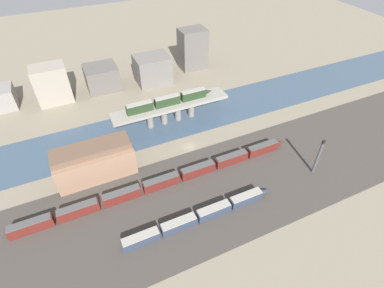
# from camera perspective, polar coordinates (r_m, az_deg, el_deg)

# --- Properties ---
(ground_plane) EXTENTS (400.00, 400.00, 0.00)m
(ground_plane) POSITION_cam_1_polar(r_m,az_deg,el_deg) (117.09, -0.56, -0.47)
(ground_plane) COLOR gray
(railbed_yard) EXTENTS (280.00, 42.00, 0.01)m
(railbed_yard) POSITION_cam_1_polar(r_m,az_deg,el_deg) (102.17, 5.06, -8.59)
(railbed_yard) COLOR #423D38
(railbed_yard) RESTS_ON ground
(river_water) EXTENTS (320.00, 25.15, 0.01)m
(river_water) POSITION_cam_1_polar(r_m,az_deg,el_deg) (130.44, -3.93, 4.42)
(river_water) COLOR #3D5166
(river_water) RESTS_ON ground
(bridge) EXTENTS (50.14, 8.44, 8.63)m
(bridge) POSITION_cam_1_polar(r_m,az_deg,el_deg) (126.54, -4.07, 6.88)
(bridge) COLOR gray
(bridge) RESTS_ON ground
(train_on_bridge) EXTENTS (38.00, 2.60, 4.03)m
(train_on_bridge) POSITION_cam_1_polar(r_m,az_deg,el_deg) (124.36, -4.26, 8.31)
(train_on_bridge) COLOR #23381E
(train_on_bridge) RESTS_ON bridge
(train_yard_near) EXTENTS (49.83, 2.89, 3.41)m
(train_yard_near) POSITION_cam_1_polar(r_m,az_deg,el_deg) (93.21, 1.70, -13.52)
(train_yard_near) COLOR #2D384C
(train_yard_near) RESTS_ON ground
(train_yard_mid) EXTENTS (98.36, 2.65, 4.01)m
(train_yard_mid) POSITION_cam_1_polar(r_m,az_deg,el_deg) (101.93, -5.17, -7.07)
(train_yard_mid) COLOR #5B1E19
(train_yard_mid) RESTS_ON ground
(warehouse_building) EXTENTS (26.35, 11.62, 12.53)m
(warehouse_building) POSITION_cam_1_polar(r_m,az_deg,el_deg) (107.84, -18.11, -3.12)
(warehouse_building) COLOR #937056
(warehouse_building) RESTS_ON ground
(signal_tower) EXTENTS (1.00, 0.95, 14.63)m
(signal_tower) POSITION_cam_1_polar(r_m,az_deg,el_deg) (110.85, 22.87, -2.32)
(signal_tower) COLOR #4C4C51
(signal_tower) RESTS_ON ground
(city_block_far_left) EXTENTS (11.05, 11.81, 9.46)m
(city_block_far_left) POSITION_cam_1_polar(r_m,az_deg,el_deg) (161.25, -32.49, 7.40)
(city_block_far_left) COLOR gray
(city_block_far_left) RESTS_ON ground
(city_block_left) EXTENTS (14.91, 10.69, 17.51)m
(city_block_left) POSITION_cam_1_polar(r_m,az_deg,el_deg) (152.92, -25.12, 10.28)
(city_block_left) COLOR gray
(city_block_left) RESTS_ON ground
(city_block_center) EXTENTS (15.44, 14.07, 11.52)m
(city_block_center) POSITION_cam_1_polar(r_m,az_deg,el_deg) (157.02, -16.77, 12.03)
(city_block_center) COLOR #605B56
(city_block_center) RESTS_ON ground
(city_block_right) EXTENTS (16.88, 13.76, 13.72)m
(city_block_right) POSITION_cam_1_polar(r_m,az_deg,el_deg) (157.21, -7.51, 13.93)
(city_block_right) COLOR slate
(city_block_right) RESTS_ON ground
(city_block_far_right) EXTENTS (13.96, 10.49, 21.26)m
(city_block_far_right) POSITION_cam_1_polar(r_m,az_deg,el_deg) (168.88, 0.12, 17.66)
(city_block_far_right) COLOR #605B56
(city_block_far_right) RESTS_ON ground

